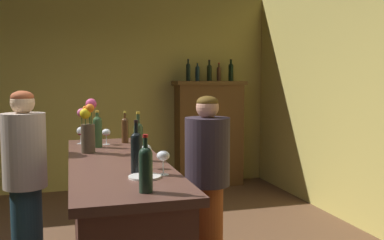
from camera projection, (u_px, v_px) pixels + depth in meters
The scene contains 21 objects.
wall_back at pixel (77, 91), 6.31m from camera, with size 6.01×0.12×2.95m, color tan.
bar_counter at pixel (117, 230), 3.14m from camera, with size 0.67×2.29×1.06m.
display_cabinet at pixel (209, 131), 6.62m from camera, with size 1.10×0.42×1.63m.
wine_bottle_pinot at pixel (125, 129), 3.91m from camera, with size 0.06×0.06×0.29m.
wine_bottle_malbec at pixel (98, 130), 3.64m from camera, with size 0.08×0.08×0.32m.
wine_bottle_rose at pixel (146, 167), 2.17m from camera, with size 0.07×0.07×0.30m.
wine_bottle_merlot at pixel (136, 150), 2.62m from camera, with size 0.07×0.07×0.33m.
wine_bottle_chardonnay at pixel (138, 139), 3.04m from camera, with size 0.07×0.07×0.35m.
wine_glass_front at pixel (81, 132), 3.85m from camera, with size 0.07×0.07×0.15m.
wine_glass_mid at pixel (106, 133), 3.81m from camera, with size 0.08×0.08×0.14m.
wine_glass_rear at pixel (163, 157), 2.58m from camera, with size 0.08×0.08×0.15m.
wine_glass_spare at pixel (146, 151), 2.77m from camera, with size 0.07×0.07×0.16m.
flower_arrangement at pixel (88, 125), 3.35m from camera, with size 0.15×0.15×0.43m.
cheese_plate at pixel (145, 177), 2.51m from camera, with size 0.19×0.19×0.01m, color white.
display_bottle_left at pixel (188, 71), 6.44m from camera, with size 0.06×0.06×0.33m.
display_bottle_midleft at pixel (197, 73), 6.49m from camera, with size 0.06×0.06×0.29m.
display_bottle_center at pixel (209, 72), 6.54m from camera, with size 0.07×0.07×0.32m.
display_bottle_midright at pixel (219, 73), 6.58m from camera, with size 0.07×0.07×0.28m.
display_bottle_right at pixel (231, 71), 6.63m from camera, with size 0.08×0.08×0.34m.
patron_near_entrance at pixel (25, 180), 3.36m from camera, with size 0.33×0.33×1.56m.
bartender at pixel (207, 180), 3.51m from camera, with size 0.37×0.37×1.51m.
Camera 1 is at (-0.10, -3.13, 1.63)m, focal length 39.92 mm.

